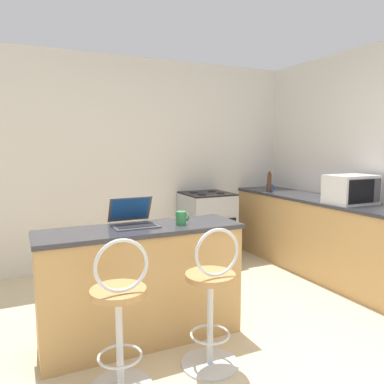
{
  "coord_description": "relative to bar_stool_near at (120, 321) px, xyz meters",
  "views": [
    {
      "loc": [
        -1.35,
        -1.98,
        1.52
      ],
      "look_at": [
        0.41,
        1.75,
        1.0
      ],
      "focal_mm": 35.0,
      "sensor_mm": 36.0,
      "label": 1
    }
  ],
  "objects": [
    {
      "name": "bar_stool_near",
      "position": [
        0.0,
        0.0,
        0.0
      ],
      "size": [
        0.4,
        0.4,
        0.99
      ],
      "color": "silver",
      "rests_on": "ground_plane"
    },
    {
      "name": "microwave",
      "position": [
        2.68,
        0.71,
        0.59
      ],
      "size": [
        0.5,
        0.35,
        0.31
      ],
      "color": "silver",
      "rests_on": "counter_right"
    },
    {
      "name": "wall_back",
      "position": [
        0.83,
        2.51,
        0.84
      ],
      "size": [
        12.0,
        0.06,
        2.6
      ],
      "color": "silver",
      "rests_on": "ground_plane"
    },
    {
      "name": "ground_plane",
      "position": [
        0.83,
        -0.15,
        -0.46
      ],
      "size": [
        20.0,
        20.0,
        0.0
      ],
      "primitive_type": "plane",
      "color": "beige"
    },
    {
      "name": "breakfast_bar",
      "position": [
        0.31,
        0.55,
        -0.01
      ],
      "size": [
        1.55,
        0.48,
        0.9
      ],
      "color": "tan",
      "rests_on": "ground_plane"
    },
    {
      "name": "stove_range",
      "position": [
        1.72,
        2.16,
        -0.01
      ],
      "size": [
        0.6,
        0.61,
        0.91
      ],
      "color": "#9EA3A8",
      "rests_on": "ground_plane"
    },
    {
      "name": "bar_stool_far",
      "position": [
        0.63,
        0.0,
        0.0
      ],
      "size": [
        0.4,
        0.4,
        0.99
      ],
      "color": "silver",
      "rests_on": "ground_plane"
    },
    {
      "name": "laptop",
      "position": [
        0.28,
        0.64,
        0.49
      ],
      "size": [
        0.34,
        0.31,
        0.22
      ],
      "color": "#47474C",
      "rests_on": "breakfast_bar"
    },
    {
      "name": "pepper_mill",
      "position": [
        2.51,
        1.89,
        0.57
      ],
      "size": [
        0.06,
        0.06,
        0.28
      ],
      "color": "#4C2D19",
      "rests_on": "counter_right"
    },
    {
      "name": "mug_green",
      "position": [
        0.63,
        0.51,
        0.49
      ],
      "size": [
        0.1,
        0.08,
        0.1
      ],
      "color": "#338447",
      "rests_on": "breakfast_bar"
    },
    {
      "name": "mug_blue",
      "position": [
        2.57,
        1.96,
        0.49
      ],
      "size": [
        0.1,
        0.09,
        0.09
      ],
      "color": "#2D51AD",
      "rests_on": "counter_right"
    },
    {
      "name": "counter_right",
      "position": [
        2.71,
        0.92,
        -0.01
      ],
      "size": [
        0.63,
        3.16,
        0.9
      ],
      "color": "tan",
      "rests_on": "ground_plane"
    }
  ]
}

